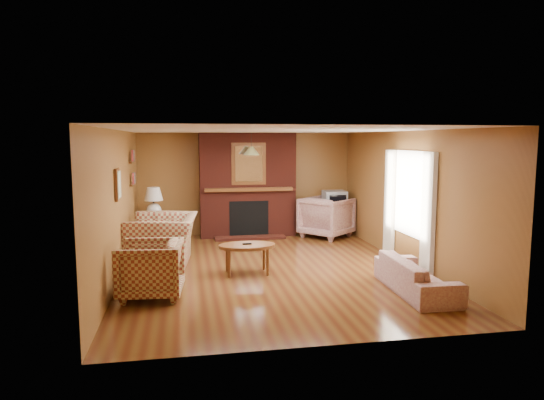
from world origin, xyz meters
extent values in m
plane|color=#4D2410|center=(0.00, 0.00, 0.00)|extent=(6.50, 6.50, 0.00)
plane|color=silver|center=(0.00, 0.00, 2.40)|extent=(6.50, 6.50, 0.00)
plane|color=#97632E|center=(0.00, 3.25, 1.20)|extent=(6.50, 0.00, 6.50)
plane|color=#97632E|center=(0.00, -3.25, 1.20)|extent=(6.50, 0.00, 6.50)
plane|color=#97632E|center=(-2.50, 0.00, 1.20)|extent=(0.00, 6.50, 6.50)
plane|color=#97632E|center=(2.50, 0.00, 1.20)|extent=(0.00, 6.50, 6.50)
cube|color=#4D1810|center=(0.00, 3.00, 1.20)|extent=(2.20, 0.50, 2.40)
cube|color=black|center=(0.00, 2.77, 0.45)|extent=(0.90, 0.06, 0.80)
cube|color=#4D1810|center=(0.00, 2.60, 0.03)|extent=(1.60, 0.35, 0.06)
cube|color=brown|center=(0.00, 2.73, 1.12)|extent=(2.00, 0.18, 0.08)
cube|color=brown|center=(0.00, 2.76, 1.70)|extent=(0.78, 0.05, 0.95)
cube|color=white|center=(0.00, 2.73, 1.70)|extent=(0.62, 0.02, 0.80)
cube|color=beige|center=(2.44, -0.95, 1.05)|extent=(0.08, 0.35, 2.00)
cube|color=beige|center=(2.44, 0.55, 1.05)|extent=(0.08, 0.35, 2.00)
cube|color=white|center=(2.48, -0.20, 1.30)|extent=(0.03, 1.10, 1.50)
cube|color=brown|center=(-2.47, 1.90, 1.35)|extent=(0.06, 0.55, 0.04)
cube|color=brown|center=(-2.47, 1.90, 1.80)|extent=(0.06, 0.55, 0.04)
cube|color=brown|center=(-2.47, -0.30, 1.55)|extent=(0.04, 0.40, 0.50)
cube|color=beige|center=(-2.44, -0.30, 1.55)|extent=(0.01, 0.32, 0.42)
cylinder|color=black|center=(0.00, 2.30, 2.22)|extent=(0.01, 0.01, 0.35)
cone|color=#B08F46|center=(0.00, 2.30, 2.00)|extent=(0.36, 0.36, 0.18)
imported|color=maroon|center=(-1.85, 0.71, 0.44)|extent=(1.31, 1.46, 0.88)
imported|color=maroon|center=(-1.95, -1.19, 0.41)|extent=(0.97, 0.95, 0.81)
imported|color=beige|center=(1.90, -1.67, 0.25)|extent=(0.74, 1.74, 0.50)
imported|color=beige|center=(1.78, 2.53, 0.46)|extent=(1.42, 1.41, 0.93)
ellipsoid|color=brown|center=(-0.43, -0.24, 0.48)|extent=(0.95, 0.59, 0.05)
cube|color=black|center=(-0.43, -0.24, 0.51)|extent=(0.15, 0.05, 0.02)
cylinder|color=brown|center=(-0.12, -0.05, 0.22)|extent=(0.05, 0.05, 0.45)
cylinder|color=brown|center=(-0.75, -0.05, 0.22)|extent=(0.05, 0.05, 0.45)
cylinder|color=brown|center=(-0.12, -0.44, 0.22)|extent=(0.05, 0.05, 0.45)
cylinder|color=brown|center=(-0.75, -0.44, 0.22)|extent=(0.05, 0.05, 0.45)
cube|color=brown|center=(-2.10, 2.45, 0.28)|extent=(0.44, 0.44, 0.57)
sphere|color=silver|center=(-2.10, 2.45, 0.73)|extent=(0.32, 0.32, 0.32)
cylinder|color=black|center=(-2.10, 2.45, 0.91)|extent=(0.03, 0.03, 0.10)
cone|color=white|center=(-2.10, 2.45, 1.09)|extent=(0.40, 0.40, 0.28)
cube|color=black|center=(2.05, 2.80, 0.28)|extent=(0.52, 0.48, 0.56)
cube|color=#9B9DA2|center=(2.05, 2.80, 0.80)|extent=(0.54, 0.53, 0.48)
cube|color=black|center=(2.05, 2.54, 0.80)|extent=(0.40, 0.04, 0.34)
camera|label=1|loc=(-1.45, -8.13, 2.25)|focal=32.00mm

